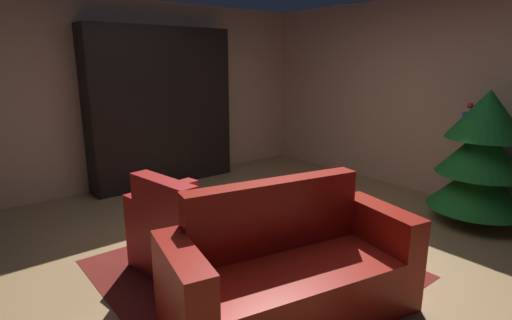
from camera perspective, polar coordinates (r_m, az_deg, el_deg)
name	(u,v)px	position (r m, az deg, el deg)	size (l,w,h in m)	color
ground_plane	(273,247)	(3.97, 2.51, -12.36)	(6.84, 6.84, 0.00)	#967349
wall_back	(431,97)	(5.79, 23.73, 8.19)	(5.82, 0.06, 2.58)	tan
wall_left	(142,94)	(6.04, -16.02, 9.01)	(0.06, 5.56, 2.58)	tan
area_rug	(251,269)	(3.60, -0.72, -15.27)	(2.22, 2.29, 0.01)	maroon
bookshelf_unit	(172,107)	(5.96, -11.92, 7.42)	(0.39, 2.09, 2.22)	black
armchair_red	(190,237)	(3.49, -9.42, -10.85)	(1.07, 0.84, 0.88)	maroon
couch_red	(290,274)	(2.90, 4.89, -15.93)	(1.06, 1.86, 0.94)	maroon
coffee_table	(265,224)	(3.47, 1.28, -9.18)	(0.74, 0.74, 0.44)	black
book_stack_on_table	(267,215)	(3.39, 1.65, -7.91)	(0.20, 0.16, 0.12)	#27448E
bottle_on_table	(253,203)	(3.58, -0.42, -6.23)	(0.06, 0.06, 0.22)	navy
decorated_tree	(482,156)	(4.95, 29.56, 0.49)	(1.02, 1.02, 1.48)	brown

